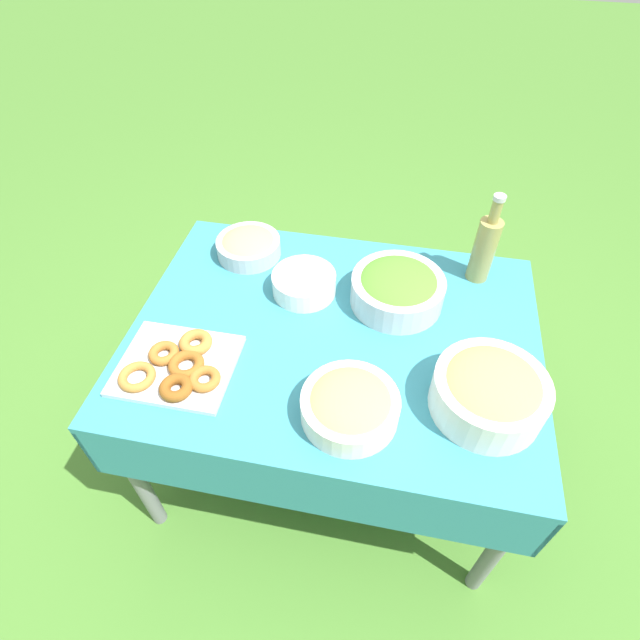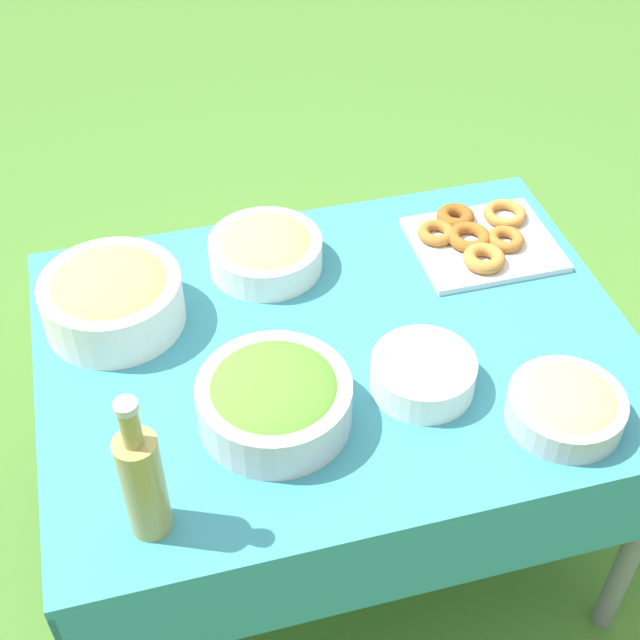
% 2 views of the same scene
% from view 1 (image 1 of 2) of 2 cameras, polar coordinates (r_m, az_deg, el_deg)
% --- Properties ---
extents(ground_plane, '(14.00, 14.00, 0.00)m').
position_cam_1_polar(ground_plane, '(2.13, 1.21, -14.22)').
color(ground_plane, '#477A2D').
extents(picnic_table, '(1.26, 0.95, 0.71)m').
position_cam_1_polar(picnic_table, '(1.62, 1.55, -3.58)').
color(picnic_table, teal).
rests_on(picnic_table, ground_plane).
extents(salad_bowl, '(0.30, 0.30, 0.12)m').
position_cam_1_polar(salad_bowl, '(1.62, 8.86, 3.62)').
color(salad_bowl, silver).
rests_on(salad_bowl, picnic_table).
extents(pasta_bowl, '(0.23, 0.23, 0.08)m').
position_cam_1_polar(pasta_bowl, '(1.82, -8.17, 8.44)').
color(pasta_bowl, '#B2B7BC').
rests_on(pasta_bowl, picnic_table).
extents(donut_platter, '(0.33, 0.28, 0.05)m').
position_cam_1_polar(donut_platter, '(1.50, -16.00, -5.05)').
color(donut_platter, silver).
rests_on(donut_platter, picnic_table).
extents(plate_stack, '(0.21, 0.21, 0.07)m').
position_cam_1_polar(plate_stack, '(1.66, -1.84, 4.21)').
color(plate_stack, white).
rests_on(plate_stack, picnic_table).
extents(olive_oil_bottle, '(0.07, 0.07, 0.32)m').
position_cam_1_polar(olive_oil_bottle, '(1.74, 18.31, 7.89)').
color(olive_oil_bottle, '#998E4C').
rests_on(olive_oil_bottle, picnic_table).
extents(bread_bowl, '(0.26, 0.26, 0.10)m').
position_cam_1_polar(bread_bowl, '(1.33, 3.45, -9.70)').
color(bread_bowl, white).
rests_on(bread_bowl, picnic_table).
extents(fruit_bowl, '(0.30, 0.30, 0.14)m').
position_cam_1_polar(fruit_bowl, '(1.40, 18.83, -7.72)').
color(fruit_bowl, white).
rests_on(fruit_bowl, picnic_table).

